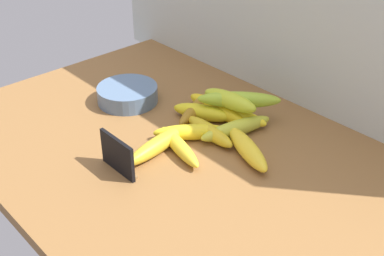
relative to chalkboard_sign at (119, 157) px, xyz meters
The scene contains 15 objects.
counter_top 15.24cm from the chalkboard_sign, 91.56° to the left, with size 110.00×76.00×3.00cm, color brown.
chalkboard_sign is the anchor object (origin of this frame).
fruit_bowl 31.60cm from the chalkboard_sign, 140.82° to the left, with size 16.13×16.13×4.39cm, color slate.
banana_0 29.95cm from the chalkboard_sign, 76.93° to the left, with size 19.43×3.88×3.88cm, color gold.
banana_1 23.86cm from the chalkboard_sign, 82.03° to the left, with size 16.08×3.67×3.67cm, color gold.
banana_2 32.38cm from the chalkboard_sign, 95.26° to the left, with size 19.24×4.17×4.17cm, color yellow.
banana_3 20.44cm from the chalkboard_sign, 87.55° to the left, with size 18.57×3.79×3.79cm, color yellow.
banana_4 31.06cm from the chalkboard_sign, 103.51° to the left, with size 20.72×3.71×3.71cm, color #9C6C1C.
banana_5 28.56cm from the chalkboard_sign, 59.20° to the left, with size 17.81×4.18×4.18cm, color yellow.
banana_6 14.47cm from the chalkboard_sign, 77.66° to the left, with size 17.97×3.34×3.34cm, color yellow.
banana_7 33.42cm from the chalkboard_sign, 87.89° to the left, with size 19.25×3.93×3.93cm, color yellow.
banana_8 28.60cm from the chalkboard_sign, 98.28° to the left, with size 15.34×4.08×4.08cm, color yellow.
banana_9 11.16cm from the chalkboard_sign, 93.52° to the left, with size 20.39×3.84×3.84cm, color gold.
banana_10 34.74cm from the chalkboard_sign, 86.19° to the left, with size 20.64×4.04×4.04cm, color #9DBE2F.
banana_11 32.61cm from the chalkboard_sign, 87.92° to the left, with size 15.22×4.24×4.24cm, color #BBCA2B.
Camera 1 is at (75.51, -61.54, 68.41)cm, focal length 47.09 mm.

